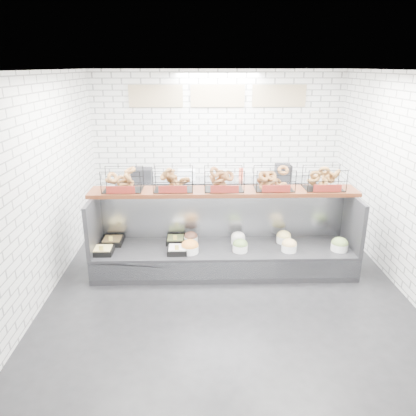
{
  "coord_description": "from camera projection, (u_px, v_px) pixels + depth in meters",
  "views": [
    {
      "loc": [
        -0.39,
        -5.42,
        3.05
      ],
      "look_at": [
        -0.24,
        0.45,
        0.99
      ],
      "focal_mm": 35.0,
      "sensor_mm": 36.0,
      "label": 1
    }
  ],
  "objects": [
    {
      "name": "display_case",
      "position": [
        224.0,
        250.0,
        6.34
      ],
      "size": [
        4.0,
        0.9,
        1.2
      ],
      "color": "black",
      "rests_on": "ground"
    },
    {
      "name": "bagel_shelf",
      "position": [
        224.0,
        181.0,
        6.16
      ],
      "size": [
        4.1,
        0.5,
        0.4
      ],
      "color": "#3E1A0D",
      "rests_on": "display_case"
    },
    {
      "name": "room_shell",
      "position": [
        224.0,
        137.0,
        6.02
      ],
      "size": [
        5.02,
        5.51,
        3.01
      ],
      "color": "white",
      "rests_on": "ground"
    },
    {
      "name": "prep_counter",
      "position": [
        217.0,
        200.0,
        8.27
      ],
      "size": [
        4.0,
        0.6,
        1.2
      ],
      "color": "#93969B",
      "rests_on": "ground"
    },
    {
      "name": "ground",
      "position": [
        225.0,
        279.0,
        6.13
      ],
      "size": [
        5.5,
        5.5,
        0.0
      ],
      "primitive_type": "plane",
      "color": "black",
      "rests_on": "ground"
    }
  ]
}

